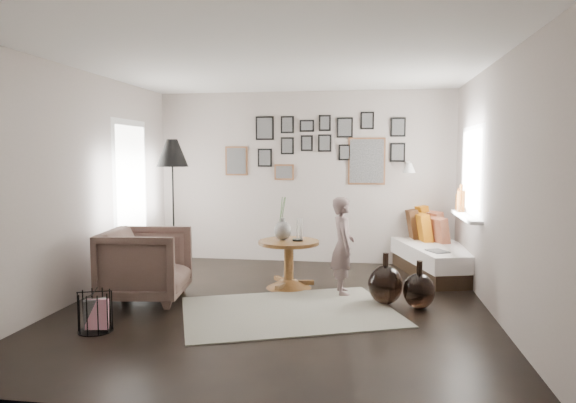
# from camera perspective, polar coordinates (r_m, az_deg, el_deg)

# --- Properties ---
(ground) EXTENTS (4.80, 4.80, 0.00)m
(ground) POSITION_cam_1_polar(r_m,az_deg,el_deg) (5.70, -1.29, -11.52)
(ground) COLOR black
(ground) RESTS_ON ground
(wall_back) EXTENTS (4.50, 0.00, 4.50)m
(wall_back) POSITION_cam_1_polar(r_m,az_deg,el_deg) (7.85, 1.75, 2.69)
(wall_back) COLOR #A2968E
(wall_back) RESTS_ON ground
(wall_front) EXTENTS (4.50, 0.00, 4.50)m
(wall_front) POSITION_cam_1_polar(r_m,az_deg,el_deg) (3.15, -8.97, -1.04)
(wall_front) COLOR #A2968E
(wall_front) RESTS_ON ground
(wall_left) EXTENTS (0.00, 4.80, 4.80)m
(wall_left) POSITION_cam_1_polar(r_m,az_deg,el_deg) (6.27, -22.01, 1.70)
(wall_left) COLOR #A2968E
(wall_left) RESTS_ON ground
(wall_right) EXTENTS (0.00, 4.80, 4.80)m
(wall_right) POSITION_cam_1_polar(r_m,az_deg,el_deg) (5.54, 22.24, 1.29)
(wall_right) COLOR #A2968E
(wall_right) RESTS_ON ground
(ceiling) EXTENTS (4.80, 4.80, 0.00)m
(ceiling) POSITION_cam_1_polar(r_m,az_deg,el_deg) (5.55, -1.34, 15.15)
(ceiling) COLOR white
(ceiling) RESTS_ON wall_back
(door_left) EXTENTS (0.00, 2.14, 2.14)m
(door_left) POSITION_cam_1_polar(r_m,az_deg,el_deg) (7.34, -17.06, 0.34)
(door_left) COLOR white
(door_left) RESTS_ON wall_left
(window_right) EXTENTS (0.15, 1.32, 1.30)m
(window_right) POSITION_cam_1_polar(r_m,az_deg,el_deg) (6.87, 18.94, -1.02)
(window_right) COLOR white
(window_right) RESTS_ON wall_right
(gallery_wall) EXTENTS (2.74, 0.03, 1.08)m
(gallery_wall) POSITION_cam_1_polar(r_m,az_deg,el_deg) (7.79, 3.85, 5.92)
(gallery_wall) COLOR brown
(gallery_wall) RESTS_ON wall_back
(wall_sconce) EXTENTS (0.18, 0.36, 0.16)m
(wall_sconce) POSITION_cam_1_polar(r_m,az_deg,el_deg) (7.54, 13.30, 3.69)
(wall_sconce) COLOR white
(wall_sconce) RESTS_ON wall_back
(rug) EXTENTS (2.58, 2.21, 0.01)m
(rug) POSITION_cam_1_polar(r_m,az_deg,el_deg) (5.49, 0.15, -12.12)
(rug) COLOR silver
(rug) RESTS_ON ground
(pedestal_table) EXTENTS (0.75, 0.75, 0.59)m
(pedestal_table) POSITION_cam_1_polar(r_m,az_deg,el_deg) (6.38, 0.08, -7.18)
(pedestal_table) COLOR brown
(pedestal_table) RESTS_ON ground
(vase) EXTENTS (0.21, 0.21, 0.54)m
(vase) POSITION_cam_1_polar(r_m,az_deg,el_deg) (6.33, -0.61, -2.85)
(vase) COLOR black
(vase) RESTS_ON pedestal_table
(candles) EXTENTS (0.13, 0.13, 0.28)m
(candles) POSITION_cam_1_polar(r_m,az_deg,el_deg) (6.29, 1.08, -3.17)
(candles) COLOR black
(candles) RESTS_ON pedestal_table
(daybed) EXTENTS (1.27, 1.98, 0.90)m
(daybed) POSITION_cam_1_polar(r_m,az_deg,el_deg) (7.47, 16.01, -5.49)
(daybed) COLOR black
(daybed) RESTS_ON ground
(magazine_on_daybed) EXTENTS (0.30, 0.34, 0.01)m
(magazine_on_daybed) POSITION_cam_1_polar(r_m,az_deg,el_deg) (6.81, 16.28, -5.32)
(magazine_on_daybed) COLOR black
(magazine_on_daybed) RESTS_ON daybed
(armchair) EXTENTS (1.00, 0.98, 0.82)m
(armchair) POSITION_cam_1_polar(r_m,az_deg,el_deg) (6.04, -15.50, -6.76)
(armchair) COLOR brown
(armchair) RESTS_ON ground
(armchair_cushion) EXTENTS (0.40, 0.41, 0.17)m
(armchair_cushion) POSITION_cam_1_polar(r_m,az_deg,el_deg) (6.06, -15.06, -6.03)
(armchair_cushion) COLOR white
(armchair_cushion) RESTS_ON armchair
(floor_lamp) EXTENTS (0.43, 0.43, 1.85)m
(floor_lamp) POSITION_cam_1_polar(r_m,az_deg,el_deg) (7.20, -12.73, 4.72)
(floor_lamp) COLOR black
(floor_lamp) RESTS_ON ground
(magazine_basket) EXTENTS (0.39, 0.39, 0.38)m
(magazine_basket) POSITION_cam_1_polar(r_m,az_deg,el_deg) (5.20, -20.63, -11.40)
(magazine_basket) COLOR black
(magazine_basket) RESTS_ON ground
(demijohn_large) EXTENTS (0.38, 0.38, 0.57)m
(demijohn_large) POSITION_cam_1_polar(r_m,az_deg,el_deg) (5.81, 10.76, -9.04)
(demijohn_large) COLOR black
(demijohn_large) RESTS_ON ground
(demijohn_small) EXTENTS (0.34, 0.34, 0.52)m
(demijohn_small) POSITION_cam_1_polar(r_m,az_deg,el_deg) (5.72, 14.35, -9.59)
(demijohn_small) COLOR black
(demijohn_small) RESTS_ON ground
(child) EXTENTS (0.36, 0.47, 1.15)m
(child) POSITION_cam_1_polar(r_m,az_deg,el_deg) (6.08, 6.11, -4.91)
(child) COLOR #6B5654
(child) RESTS_ON ground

